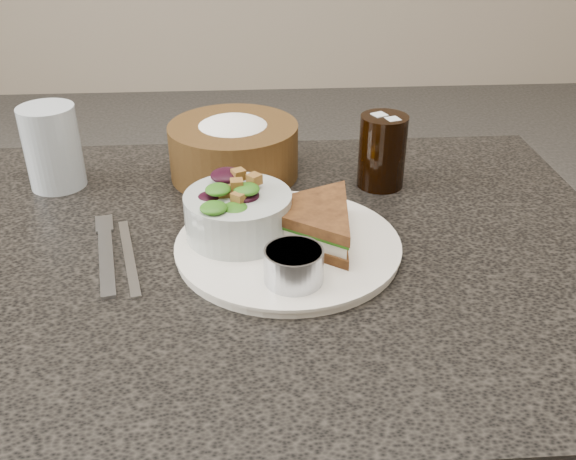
# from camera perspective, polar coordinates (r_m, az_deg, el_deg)

# --- Properties ---
(dining_table) EXTENTS (1.00, 0.70, 0.75)m
(dining_table) POSITION_cam_1_polar(r_m,az_deg,el_deg) (1.07, -3.48, -18.93)
(dining_table) COLOR black
(dining_table) RESTS_ON floor
(dinner_plate) EXTENTS (0.28, 0.28, 0.01)m
(dinner_plate) POSITION_cam_1_polar(r_m,az_deg,el_deg) (0.81, -0.00, -1.47)
(dinner_plate) COLOR silver
(dinner_plate) RESTS_ON dining_table
(sandwich) EXTENTS (0.24, 0.24, 0.05)m
(sandwich) POSITION_cam_1_polar(r_m,az_deg,el_deg) (0.80, 2.14, 0.65)
(sandwich) COLOR brown
(sandwich) RESTS_ON dinner_plate
(salad_bowl) EXTENTS (0.14, 0.14, 0.08)m
(salad_bowl) POSITION_cam_1_polar(r_m,az_deg,el_deg) (0.80, -4.46, 2.02)
(salad_bowl) COLOR #ABB5B1
(salad_bowl) RESTS_ON dinner_plate
(dressing_ramekin) EXTENTS (0.08, 0.08, 0.04)m
(dressing_ramekin) POSITION_cam_1_polar(r_m,az_deg,el_deg) (0.72, 0.51, -3.20)
(dressing_ramekin) COLOR #ABB0B9
(dressing_ramekin) RESTS_ON dinner_plate
(orange_wedge) EXTENTS (0.09, 0.09, 0.03)m
(orange_wedge) POSITION_cam_1_polar(r_m,az_deg,el_deg) (0.86, 2.24, 2.23)
(orange_wedge) COLOR orange
(orange_wedge) RESTS_ON dinner_plate
(fork) EXTENTS (0.05, 0.17, 0.00)m
(fork) POSITION_cam_1_polar(r_m,az_deg,el_deg) (0.82, -15.85, -2.37)
(fork) COLOR #A4A9B2
(fork) RESTS_ON dining_table
(knife) EXTENTS (0.05, 0.18, 0.00)m
(knife) POSITION_cam_1_polar(r_m,az_deg,el_deg) (0.82, -13.95, -2.31)
(knife) COLOR #B1B2B4
(knife) RESTS_ON dining_table
(bread_basket) EXTENTS (0.24, 0.24, 0.11)m
(bread_basket) POSITION_cam_1_polar(r_m,az_deg,el_deg) (0.99, -4.87, 7.86)
(bread_basket) COLOR brown
(bread_basket) RESTS_ON dining_table
(cola_glass) EXTENTS (0.07, 0.07, 0.12)m
(cola_glass) POSITION_cam_1_polar(r_m,az_deg,el_deg) (0.96, 8.40, 7.26)
(cola_glass) COLOR black
(cola_glass) RESTS_ON dining_table
(water_glass) EXTENTS (0.09, 0.09, 0.12)m
(water_glass) POSITION_cam_1_polar(r_m,az_deg,el_deg) (1.01, -20.20, 6.92)
(water_glass) COLOR #AEBCC7
(water_glass) RESTS_ON dining_table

